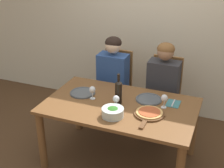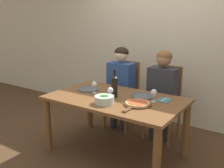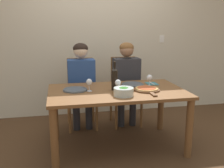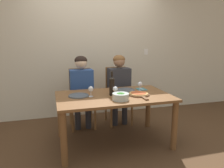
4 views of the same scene
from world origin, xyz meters
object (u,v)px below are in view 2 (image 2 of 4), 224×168
Objects in this scene: wine_bottle at (114,86)px; broccoli_bowl at (104,100)px; fork_on_napkin at (164,100)px; chair_left at (124,92)px; chair_right at (165,100)px; wine_glass_centre at (110,91)px; dinner_plate_right at (143,96)px; pizza_on_board at (137,104)px; wine_glass_right at (154,93)px; person_woman at (120,80)px; dinner_plate_left at (88,89)px; wine_glass_left at (94,85)px; person_man at (162,87)px.

wine_bottle is 0.29m from broccoli_bowl.
fork_on_napkin is at bearing 21.24° from wine_bottle.
wine_bottle is at bearing -66.88° from chair_left.
wine_glass_centre is (-0.31, -0.90, 0.30)m from chair_right.
dinner_plate_right is at bearing 49.75° from wine_glass_centre.
pizza_on_board is (0.37, -0.11, -0.13)m from wine_bottle.
wine_glass_right is 1.00× the size of wine_glass_centre.
broccoli_bowl is (0.38, -0.94, 0.02)m from person_woman.
dinner_plate_left is 1.93× the size of wine_glass_left.
pizza_on_board is at bearing -51.60° from chair_left.
pizza_on_board is 2.51× the size of fork_on_napkin.
person_woman is 8.27× the size of wine_glass_centre.
dinner_plate_left is at bearing 159.13° from wine_glass_centre.
dinner_plate_left is 0.95m from wine_glass_right.
wine_glass_right is at bearing -40.48° from chair_left.
wine_bottle reaches higher than dinner_plate_left.
dinner_plate_right is (0.75, 0.13, 0.00)m from dinner_plate_left.
fork_on_napkin is at bearing -68.81° from chair_right.
person_woman is 4.28× the size of dinner_plate_right.
dinner_plate_left is at bearing -170.15° from dinner_plate_right.
wine_glass_centre is at bearing -81.67° from wine_bottle.
person_man is (0.66, 0.00, 0.00)m from person_woman.
person_man is 0.60m from wine_glass_right.
chair_right is at bearing 67.39° from wine_bottle.
wine_glass_centre is (0.02, -0.11, -0.04)m from wine_bottle.
broccoli_bowl is at bearing -136.26° from fork_on_napkin.
person_woman is (0.00, -0.12, 0.22)m from chair_left.
fork_on_napkin is (0.89, -0.57, 0.19)m from chair_left.
chair_right is 0.62m from dinner_plate_right.
pizza_on_board reaches higher than fork_on_napkin.
pizza_on_board is 2.99× the size of wine_glass_right.
chair_left is at bearing 147.10° from fork_on_napkin.
dinner_plate_left is at bearing -100.31° from chair_left.
wine_glass_centre is at bearing -179.18° from pizza_on_board.
person_woman is 0.76m from wine_bottle.
wine_glass_right is (0.78, 0.10, 0.00)m from wine_glass_left.
chair_right is at bearing 90.00° from person_man.
chair_right is at bearing 0.00° from chair_left.
dinner_plate_left reaches higher than fork_on_napkin.
broccoli_bowl is (0.38, -1.06, 0.24)m from chair_left.
person_woman is 0.86m from wine_glass_centre.
wine_glass_left is 0.34m from wine_glass_centre.
person_man reaches higher than chair_left.
chair_left is 1.15m from broccoli_bowl.
wine_glass_right is 0.50m from wine_glass_centre.
dinner_plate_left is at bearing 167.96° from pizza_on_board.
fork_on_napkin is (0.22, -0.57, 0.19)m from chair_right.
chair_left is 2.25× the size of pizza_on_board.
wine_bottle is at bearing -112.61° from chair_right.
wine_glass_centre is at bearing -20.87° from dinner_plate_left.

